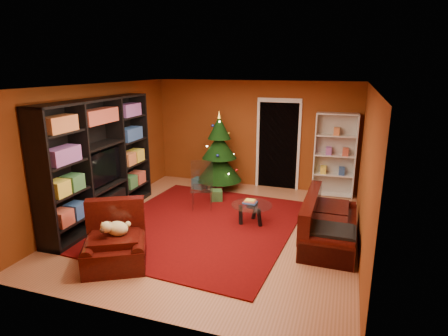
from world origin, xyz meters
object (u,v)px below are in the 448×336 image
(rug, at_px, (202,224))
(acrylic_chair, at_px, (202,188))
(gift_box_teal, at_px, (199,184))
(gift_box_green, at_px, (216,196))
(white_bookshelf, at_px, (335,155))
(dog, at_px, (117,229))
(christmas_tree, at_px, (219,152))
(armchair, at_px, (115,242))
(sofa, at_px, (330,220))
(coffee_table, at_px, (252,214))
(media_unit, at_px, (99,161))
(gift_box_red, at_px, (217,187))

(rug, bearing_deg, acrylic_chair, 111.17)
(gift_box_teal, relative_size, gift_box_green, 1.09)
(white_bookshelf, distance_m, dog, 5.19)
(christmas_tree, height_order, dog, christmas_tree)
(rug, xyz_separation_m, armchair, (-0.68, -1.78, 0.37))
(armchair, bearing_deg, gift_box_green, 52.00)
(dog, xyz_separation_m, acrylic_chair, (0.36, 2.49, -0.11))
(christmas_tree, distance_m, gift_box_green, 1.17)
(dog, bearing_deg, armchair, -135.00)
(dog, bearing_deg, white_bookshelf, 27.03)
(gift_box_green, bearing_deg, armchair, -99.34)
(rug, bearing_deg, dog, -111.24)
(christmas_tree, relative_size, acrylic_chair, 2.13)
(christmas_tree, relative_size, sofa, 1.03)
(rug, relative_size, gift_box_teal, 13.84)
(christmas_tree, distance_m, white_bookshelf, 2.67)
(white_bookshelf, distance_m, coffee_table, 2.71)
(christmas_tree, bearing_deg, gift_box_teal, -161.30)
(armchair, height_order, coffee_table, armchair)
(media_unit, relative_size, gift_box_red, 14.32)
(media_unit, bearing_deg, gift_box_green, 41.00)
(rug, bearing_deg, coffee_table, 21.89)
(rug, bearing_deg, media_unit, -171.20)
(dog, height_order, sofa, sofa)
(media_unit, bearing_deg, sofa, 3.44)
(rug, distance_m, armchair, 1.94)
(media_unit, bearing_deg, gift_box_teal, 62.91)
(gift_box_teal, relative_size, armchair, 0.29)
(gift_box_red, distance_m, sofa, 3.37)
(sofa, distance_m, acrylic_chair, 2.74)
(rug, distance_m, media_unit, 2.30)
(gift_box_red, bearing_deg, gift_box_teal, -177.37)
(gift_box_red, xyz_separation_m, acrylic_chair, (0.10, -1.23, 0.35))
(gift_box_red, distance_m, acrylic_chair, 1.28)
(media_unit, relative_size, white_bookshelf, 1.56)
(dog, bearing_deg, sofa, 1.84)
(dog, bearing_deg, media_unit, 103.91)
(white_bookshelf, distance_m, sofa, 2.57)
(media_unit, distance_m, christmas_tree, 2.92)
(media_unit, height_order, sofa, media_unit)
(dog, distance_m, acrylic_chair, 2.52)
(gift_box_teal, distance_m, gift_box_red, 0.46)
(coffee_table, bearing_deg, gift_box_teal, 136.81)
(gift_box_red, bearing_deg, dog, -94.09)
(media_unit, height_order, dog, media_unit)
(gift_box_green, height_order, sofa, sofa)
(coffee_table, bearing_deg, christmas_tree, 125.42)
(gift_box_green, distance_m, dog, 3.10)
(rug, distance_m, christmas_tree, 2.37)
(gift_box_green, bearing_deg, acrylic_chair, -103.22)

